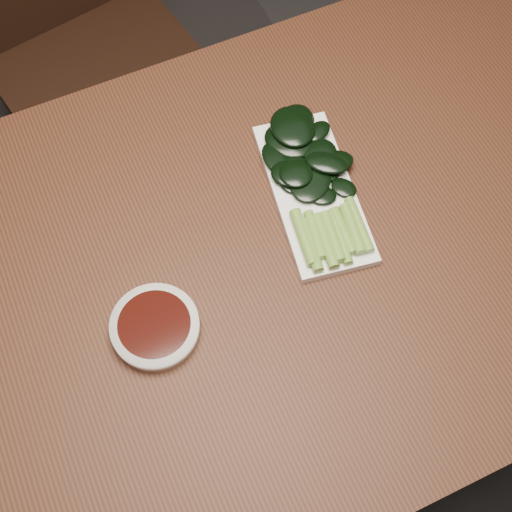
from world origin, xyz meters
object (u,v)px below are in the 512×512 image
(table, at_px, (249,281))
(sauce_bowl, at_px, (155,327))
(serving_plate, at_px, (314,193))
(chair_far, at_px, (84,40))
(gai_lan, at_px, (310,174))

(table, relative_size, sauce_bowl, 11.50)
(table, distance_m, serving_plate, 0.17)
(table, distance_m, sauce_bowl, 0.19)
(serving_plate, bearing_deg, chair_far, 105.13)
(gai_lan, bearing_deg, chair_far, 105.98)
(sauce_bowl, bearing_deg, gai_lan, 23.25)
(gai_lan, bearing_deg, table, -149.03)
(table, height_order, gai_lan, gai_lan)
(table, xyz_separation_m, chair_far, (-0.06, 0.76, -0.19))
(serving_plate, relative_size, gai_lan, 1.00)
(chair_far, bearing_deg, sauce_bowl, -107.72)
(chair_far, xyz_separation_m, sauce_bowl, (-0.11, -0.81, 0.28))
(chair_far, distance_m, sauce_bowl, 0.86)
(serving_plate, xyz_separation_m, gai_lan, (0.00, 0.02, 0.02))
(sauce_bowl, bearing_deg, chair_far, 82.59)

